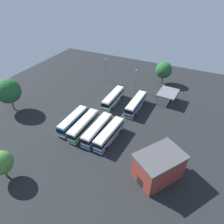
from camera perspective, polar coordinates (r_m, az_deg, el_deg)
The scene contains 14 objects.
ground_plane at distance 58.56m, azimuth -1.70°, elevation -1.46°, with size 94.69×94.69×0.00m, color black.
bus_row0_slot1 at distance 63.71m, azimuth 0.37°, elevation 4.05°, with size 11.85×2.63×3.58m.
bus_row0_slot3 at distance 61.32m, azimuth 6.98°, elevation 2.35°, with size 11.92×2.83×3.58m.
bus_row1_slot0 at distance 55.05m, azimuth -11.15°, elevation -2.56°, with size 11.33×2.63×3.58m.
bus_row1_slot1 at distance 53.09m, azimuth -8.21°, elevation -3.86°, with size 11.84×2.60×3.58m.
bus_row1_slot2 at distance 51.41m, azimuth -4.30°, elevation -5.09°, with size 11.89×2.79×3.58m.
bus_row1_slot3 at distance 50.01m, azimuth -0.79°, elevation -6.37°, with size 11.54×3.29×3.58m.
depot_building at distance 42.52m, azimuth 13.34°, elevation -15.01°, with size 11.52×10.69×6.34m.
maintenance_shelter at distance 66.33m, azimuth 15.95°, elevation 5.41°, with size 7.73×6.18×3.54m.
lamp_post_by_building at distance 76.54m, azimuth -1.81°, elevation 12.35°, with size 0.56×0.28×9.00m.
lamp_post_far_corner at distance 70.06m, azimuth 6.83°, elevation 9.36°, with size 0.56×0.28×8.13m.
tree_south_edge at distance 46.03m, azimuth -29.61°, elevation -12.66°, with size 4.84×4.84×6.91m.
tree_northeast at distance 77.03m, azimuth 14.76°, elevation 11.69°, with size 6.04×6.04×8.37m.
tree_northwest at distance 65.77m, azimuth -27.93°, elevation 5.40°, with size 7.36×7.36×10.29m.
Camera 1 is at (41.03, 21.89, 35.59)m, focal length 31.53 mm.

